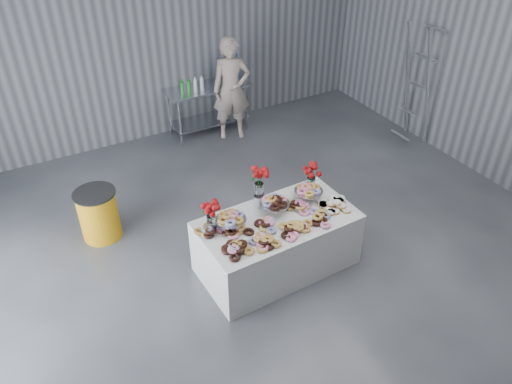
# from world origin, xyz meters

# --- Properties ---
(ground) EXTENTS (9.00, 9.00, 0.00)m
(ground) POSITION_xyz_m (0.00, 0.00, 0.00)
(ground) COLOR #34373C
(ground) RESTS_ON ground
(room_walls) EXTENTS (8.04, 9.04, 4.02)m
(room_walls) POSITION_xyz_m (-0.27, 0.07, 2.64)
(room_walls) COLOR gray
(room_walls) RESTS_ON ground
(display_table) EXTENTS (1.93, 1.06, 0.75)m
(display_table) POSITION_xyz_m (0.01, 0.45, 0.38)
(display_table) COLOR white
(display_table) RESTS_ON ground
(prep_table) EXTENTS (1.50, 0.60, 0.90)m
(prep_table) POSITION_xyz_m (0.76, 4.10, 0.62)
(prep_table) COLOR silver
(prep_table) RESTS_ON ground
(donut_mounds) EXTENTS (1.83, 0.86, 0.09)m
(donut_mounds) POSITION_xyz_m (0.01, 0.40, 0.80)
(donut_mounds) COLOR tan
(donut_mounds) RESTS_ON display_table
(cake_stand_left) EXTENTS (0.36, 0.36, 0.17)m
(cake_stand_left) POSITION_xyz_m (-0.55, 0.58, 0.89)
(cake_stand_left) COLOR silver
(cake_stand_left) RESTS_ON display_table
(cake_stand_mid) EXTENTS (0.36, 0.36, 0.17)m
(cake_stand_mid) POSITION_xyz_m (0.05, 0.60, 0.89)
(cake_stand_mid) COLOR silver
(cake_stand_mid) RESTS_ON display_table
(cake_stand_right) EXTENTS (0.36, 0.36, 0.17)m
(cake_stand_right) POSITION_xyz_m (0.55, 0.62, 0.89)
(cake_stand_right) COLOR silver
(cake_stand_right) RESTS_ON display_table
(danish_pile) EXTENTS (0.48, 0.48, 0.11)m
(danish_pile) POSITION_xyz_m (0.76, 0.33, 0.81)
(danish_pile) COLOR white
(danish_pile) RESTS_ON display_table
(bouquet_left) EXTENTS (0.26, 0.26, 0.42)m
(bouquet_left) POSITION_xyz_m (-0.75, 0.68, 1.05)
(bouquet_left) COLOR white
(bouquet_left) RESTS_ON display_table
(bouquet_right) EXTENTS (0.26, 0.26, 0.42)m
(bouquet_right) POSITION_xyz_m (0.70, 0.78, 1.05)
(bouquet_right) COLOR white
(bouquet_right) RESTS_ON display_table
(bouquet_center) EXTENTS (0.26, 0.26, 0.57)m
(bouquet_center) POSITION_xyz_m (-0.05, 0.80, 1.13)
(bouquet_center) COLOR silver
(bouquet_center) RESTS_ON display_table
(water_jug) EXTENTS (0.28, 0.28, 0.55)m
(water_jug) POSITION_xyz_m (1.26, 4.10, 1.15)
(water_jug) COLOR #3B83C9
(water_jug) RESTS_ON prep_table
(drink_bottles) EXTENTS (0.54, 0.08, 0.27)m
(drink_bottles) POSITION_xyz_m (0.44, 4.00, 1.04)
(drink_bottles) COLOR #268C33
(drink_bottles) RESTS_ON prep_table
(person) EXTENTS (0.76, 0.62, 1.80)m
(person) POSITION_xyz_m (1.07, 3.78, 0.90)
(person) COLOR #CC8C93
(person) RESTS_ON ground
(trash_barrel) EXTENTS (0.56, 0.56, 0.71)m
(trash_barrel) POSITION_xyz_m (-1.76, 2.12, 0.36)
(trash_barrel) COLOR orange
(trash_barrel) RESTS_ON ground
(stepladder) EXTENTS (0.64, 0.52, 2.11)m
(stepladder) POSITION_xyz_m (3.75, 2.11, 1.05)
(stepladder) COLOR silver
(stepladder) RESTS_ON ground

